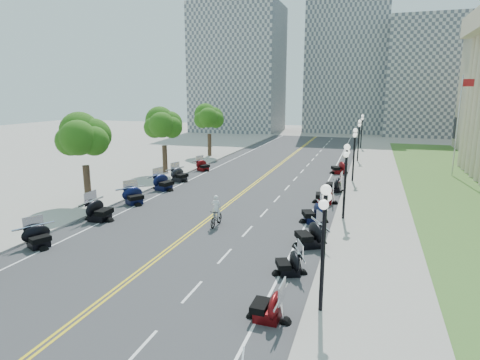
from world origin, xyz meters
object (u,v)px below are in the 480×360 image
(flagpole, at_px, (457,127))
(bicycle, at_px, (216,218))
(motorcycle_n_3, at_px, (268,304))
(cyclist_rider, at_px, (216,197))

(flagpole, relative_size, bicycle, 5.49)
(flagpole, distance_m, motorcycle_n_3, 33.30)
(bicycle, bearing_deg, flagpole, 52.30)
(bicycle, xyz_separation_m, cyclist_rider, (0.00, -0.00, 1.39))
(flagpole, xyz_separation_m, bicycle, (-16.98, -21.64, -4.45))
(flagpole, height_order, cyclist_rider, flagpole)
(motorcycle_n_3, relative_size, bicycle, 1.01)
(bicycle, bearing_deg, cyclist_rider, -89.59)
(cyclist_rider, bearing_deg, bicycle, -90.00)
(flagpole, height_order, bicycle, flagpole)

